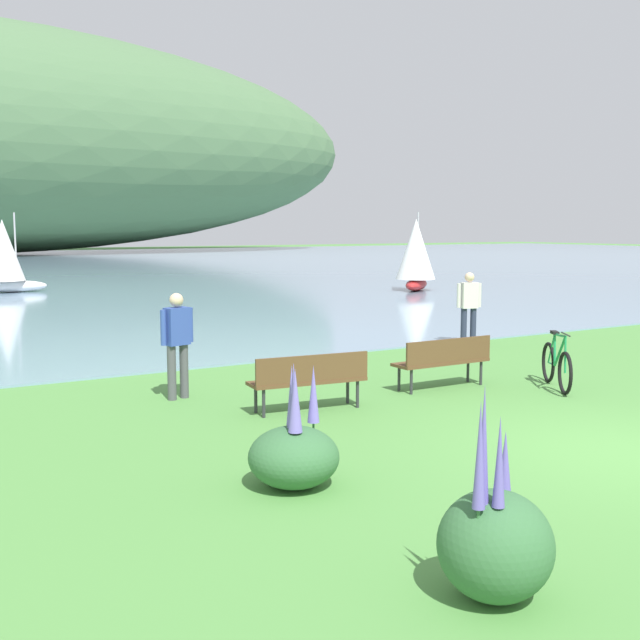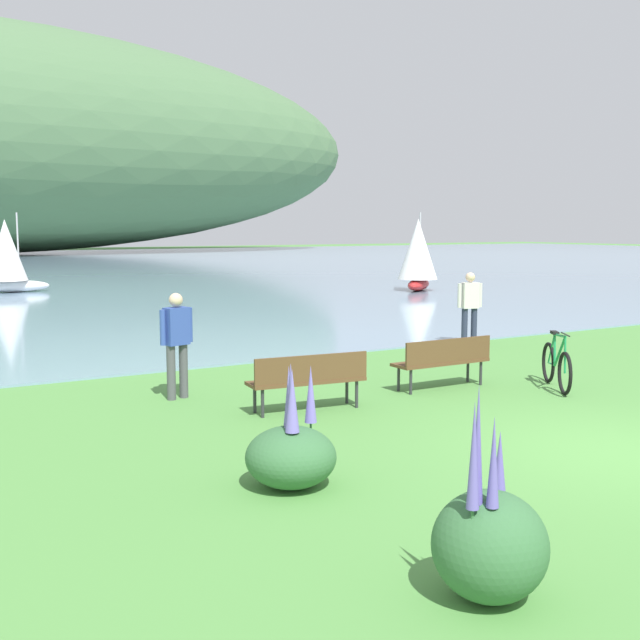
% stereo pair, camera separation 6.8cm
% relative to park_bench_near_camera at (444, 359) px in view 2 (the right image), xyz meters
% --- Properties ---
extents(ground_plane, '(200.00, 200.00, 0.00)m').
position_rel_park_bench_near_camera_xyz_m(ground_plane, '(-0.63, -4.08, -0.52)').
color(ground_plane, '#518E42').
extents(park_bench_near_camera, '(1.80, 0.49, 0.88)m').
position_rel_park_bench_near_camera_xyz_m(park_bench_near_camera, '(0.00, 0.00, 0.00)').
color(park_bench_near_camera, brown).
rests_on(park_bench_near_camera, ground).
extents(park_bench_further_along, '(1.84, 0.68, 0.88)m').
position_rel_park_bench_near_camera_xyz_m(park_bench_further_along, '(-2.81, -0.24, 0.00)').
color(park_bench_further_along, brown).
rests_on(park_bench_further_along, ground).
extents(bicycle_leaning_near_bench, '(1.01, 1.52, 1.01)m').
position_rel_park_bench_near_camera_xyz_m(bicycle_leaning_near_bench, '(1.67, -0.98, -0.12)').
color(bicycle_leaning_near_bench, black).
rests_on(bicycle_leaning_near_bench, ground).
extents(person_at_shoreline, '(0.59, 0.32, 1.71)m').
position_rel_park_bench_near_camera_xyz_m(person_at_shoreline, '(3.68, 3.47, 0.46)').
color(person_at_shoreline, '#282D47').
rests_on(person_at_shoreline, ground).
extents(person_on_the_grass, '(0.59, 0.31, 1.71)m').
position_rel_park_bench_near_camera_xyz_m(person_on_the_grass, '(-4.18, 1.60, 0.46)').
color(person_on_the_grass, '#4C4C51').
rests_on(person_on_the_grass, ground).
extents(echium_bush_closest_to_camera, '(0.86, 0.86, 1.65)m').
position_rel_park_bench_near_camera_xyz_m(echium_bush_closest_to_camera, '(-4.67, -6.09, -0.08)').
color(echium_bush_closest_to_camera, '#386B3D').
rests_on(echium_bush_closest_to_camera, ground).
extents(echium_bush_beside_closest, '(0.97, 0.97, 1.34)m').
position_rel_park_bench_near_camera_xyz_m(echium_bush_beside_closest, '(-4.69, -3.11, -0.14)').
color(echium_bush_beside_closest, '#386B3D').
rests_on(echium_bush_beside_closest, ground).
extents(sailboat_mid_bay, '(2.85, 1.75, 3.31)m').
position_rel_park_bench_near_camera_xyz_m(sailboat_mid_bay, '(-2.97, 24.35, 1.08)').
color(sailboat_mid_bay, white).
rests_on(sailboat_mid_bay, bay_water).
extents(sailboat_toward_hillside, '(2.71, 2.63, 3.34)m').
position_rel_park_bench_near_camera_xyz_m(sailboat_toward_hillside, '(12.20, 16.26, 1.09)').
color(sailboat_toward_hillside, '#B22323').
rests_on(sailboat_toward_hillside, bay_water).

